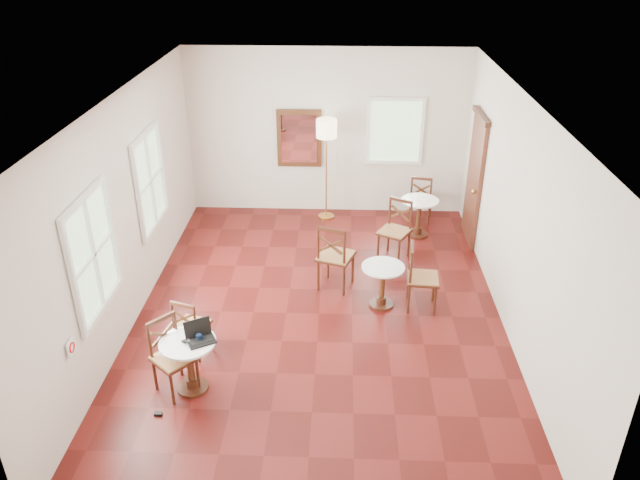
# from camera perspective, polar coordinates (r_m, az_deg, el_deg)

# --- Properties ---
(ground) EXTENTS (7.00, 7.00, 0.00)m
(ground) POSITION_cam_1_polar(r_m,az_deg,el_deg) (8.53, -0.08, -6.91)
(ground) COLOR #53100E
(ground) RESTS_ON ground
(room_shell) EXTENTS (5.02, 7.02, 3.01)m
(room_shell) POSITION_cam_1_polar(r_m,az_deg,el_deg) (7.88, -0.45, 5.67)
(room_shell) COLOR silver
(room_shell) RESTS_ON ground
(cafe_table_near) EXTENTS (0.64, 0.64, 0.67)m
(cafe_table_near) POSITION_cam_1_polar(r_m,az_deg,el_deg) (7.20, -12.11, -10.91)
(cafe_table_near) COLOR #411E10
(cafe_table_near) RESTS_ON ground
(cafe_table_mid) EXTENTS (0.60, 0.60, 0.63)m
(cafe_table_mid) POSITION_cam_1_polar(r_m,az_deg,el_deg) (8.55, 5.86, -3.87)
(cafe_table_mid) COLOR #411E10
(cafe_table_mid) RESTS_ON ground
(cafe_table_back) EXTENTS (0.63, 0.63, 0.67)m
(cafe_table_back) POSITION_cam_1_polar(r_m,az_deg,el_deg) (10.56, 9.25, 2.47)
(cafe_table_back) COLOR #411E10
(cafe_table_back) RESTS_ON ground
(chair_near_a) EXTENTS (0.47, 0.47, 0.82)m
(chair_near_a) POSITION_cam_1_polar(r_m,az_deg,el_deg) (7.75, -11.98, -7.88)
(chair_near_a) COLOR #411E10
(chair_near_a) RESTS_ON ground
(chair_near_b) EXTENTS (0.60, 0.60, 0.92)m
(chair_near_b) POSITION_cam_1_polar(r_m,az_deg,el_deg) (7.22, -13.62, -10.54)
(chair_near_b) COLOR #411E10
(chair_near_b) RESTS_ON ground
(chair_mid_a) EXTENTS (0.62, 0.62, 1.05)m
(chair_mid_a) POSITION_cam_1_polar(r_m,az_deg,el_deg) (8.86, 1.42, -1.52)
(chair_mid_a) COLOR #411E10
(chair_mid_a) RESTS_ON ground
(chair_mid_b) EXTENTS (0.47, 0.47, 0.96)m
(chair_mid_b) POSITION_cam_1_polar(r_m,az_deg,el_deg) (8.54, 9.42, -3.48)
(chair_mid_b) COLOR #411E10
(chair_mid_b) RESTS_ON ground
(chair_back_a) EXTENTS (0.49, 0.49, 0.90)m
(chair_back_a) POSITION_cam_1_polar(r_m,az_deg,el_deg) (11.10, 9.45, 3.90)
(chair_back_a) COLOR #411E10
(chair_back_a) RESTS_ON ground
(chair_back_b) EXTENTS (0.61, 0.61, 0.97)m
(chair_back_b) POSITION_cam_1_polar(r_m,az_deg,el_deg) (9.76, 7.04, 0.90)
(chair_back_b) COLOR #411E10
(chair_back_b) RESTS_ON ground
(floor_lamp) EXTENTS (0.36, 0.36, 1.85)m
(floor_lamp) POSITION_cam_1_polar(r_m,az_deg,el_deg) (10.69, 0.61, 9.77)
(floor_lamp) COLOR #BF8C3F
(floor_lamp) RESTS_ON ground
(laptop) EXTENTS (0.39, 0.37, 0.22)m
(laptop) POSITION_cam_1_polar(r_m,az_deg,el_deg) (7.02, -11.20, -8.74)
(laptop) COLOR black
(laptop) RESTS_ON cafe_table_near
(mouse) EXTENTS (0.11, 0.09, 0.04)m
(mouse) POSITION_cam_1_polar(r_m,az_deg,el_deg) (7.02, -12.51, -9.24)
(mouse) COLOR black
(mouse) RESTS_ON cafe_table_near
(navy_mug) EXTENTS (0.10, 0.07, 0.08)m
(navy_mug) POSITION_cam_1_polar(r_m,az_deg,el_deg) (7.01, -11.24, -8.93)
(navy_mug) COLOR #0F1933
(navy_mug) RESTS_ON cafe_table_near
(water_glass) EXTENTS (0.05, 0.05, 0.09)m
(water_glass) POSITION_cam_1_polar(r_m,az_deg,el_deg) (6.94, -12.31, -9.43)
(water_glass) COLOR white
(water_glass) RESTS_ON cafe_table_near
(power_adapter) EXTENTS (0.09, 0.05, 0.03)m
(power_adapter) POSITION_cam_1_polar(r_m,az_deg,el_deg) (7.20, -14.90, -15.45)
(power_adapter) COLOR black
(power_adapter) RESTS_ON ground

